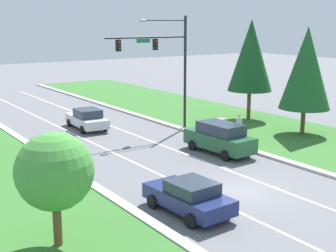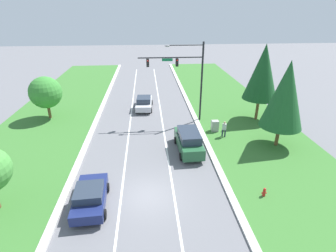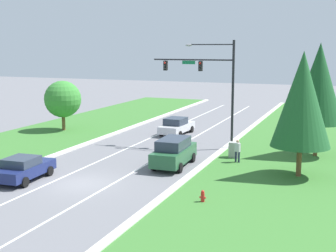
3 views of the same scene
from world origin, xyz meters
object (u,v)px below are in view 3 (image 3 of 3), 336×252
(pedestrian, at_px, (238,150))
(navy_sedan, at_px, (24,168))
(fire_hydrant, at_px, (203,197))
(conifer_far_right_tree, at_px, (319,84))
(silver_sedan, at_px, (176,126))
(utility_cabinet, at_px, (234,150))
(conifer_near_right_tree, at_px, (302,99))
(traffic_signal_mast, at_px, (211,78))
(forest_suv, at_px, (174,152))
(oak_near_left_tree, at_px, (63,99))

(pedestrian, bearing_deg, navy_sedan, 60.61)
(fire_hydrant, xyz_separation_m, conifer_far_right_tree, (4.69, 13.14, 5.12))
(silver_sedan, xyz_separation_m, utility_cabinet, (7.27, -7.40, -0.19))
(utility_cabinet, xyz_separation_m, conifer_near_right_tree, (4.96, -3.44, 4.31))
(utility_cabinet, distance_m, fire_hydrant, 10.41)
(conifer_far_right_tree, bearing_deg, traffic_signal_mast, 177.38)
(forest_suv, distance_m, conifer_near_right_tree, 9.16)
(traffic_signal_mast, height_order, utility_cabinet, traffic_signal_mast)
(silver_sedan, bearing_deg, conifer_far_right_tree, -16.96)
(fire_hydrant, relative_size, conifer_far_right_tree, 0.08)
(silver_sedan, height_order, pedestrian, pedestrian)
(utility_cabinet, relative_size, fire_hydrant, 1.73)
(fire_hydrant, distance_m, conifer_near_right_tree, 9.28)
(pedestrian, height_order, conifer_near_right_tree, conifer_near_right_tree)
(forest_suv, bearing_deg, conifer_far_right_tree, 34.10)
(silver_sedan, distance_m, pedestrian, 11.74)
(traffic_signal_mast, bearing_deg, navy_sedan, -120.41)
(pedestrian, height_order, fire_hydrant, pedestrian)
(utility_cabinet, distance_m, conifer_near_right_tree, 7.42)
(navy_sedan, relative_size, silver_sedan, 0.91)
(traffic_signal_mast, xyz_separation_m, forest_suv, (-0.54, -6.88, -4.65))
(traffic_signal_mast, relative_size, pedestrian, 5.10)
(silver_sedan, distance_m, fire_hydrant, 19.53)
(silver_sedan, bearing_deg, fire_hydrant, -62.58)
(pedestrian, relative_size, fire_hydrant, 2.41)
(navy_sedan, bearing_deg, forest_suv, 38.62)
(navy_sedan, height_order, pedestrian, pedestrian)
(conifer_near_right_tree, xyz_separation_m, oak_near_left_tree, (-23.08, 8.52, -1.81))
(forest_suv, bearing_deg, traffic_signal_mast, 83.26)
(forest_suv, distance_m, fire_hydrant, 7.85)
(fire_hydrant, xyz_separation_m, oak_near_left_tree, (-18.94, 15.45, 2.76))
(forest_suv, relative_size, utility_cabinet, 4.11)
(oak_near_left_tree, xyz_separation_m, conifer_far_right_tree, (23.63, -2.31, 2.35))
(pedestrian, bearing_deg, oak_near_left_tree, 3.08)
(conifer_near_right_tree, relative_size, oak_near_left_tree, 1.61)
(navy_sedan, xyz_separation_m, forest_suv, (7.36, 6.57, 0.25))
(navy_sedan, bearing_deg, conifer_far_right_tree, 35.80)
(fire_hydrant, bearing_deg, forest_suv, 121.93)
(traffic_signal_mast, bearing_deg, pedestrian, -53.37)
(navy_sedan, xyz_separation_m, pedestrian, (11.25, 8.96, 0.18))
(oak_near_left_tree, bearing_deg, forest_suv, -30.77)
(utility_cabinet, relative_size, oak_near_left_tree, 0.25)
(fire_hydrant, bearing_deg, oak_near_left_tree, 140.79)
(pedestrian, bearing_deg, utility_cabinet, -45.28)
(navy_sedan, distance_m, fire_hydrant, 11.51)
(navy_sedan, distance_m, forest_suv, 9.88)
(conifer_far_right_tree, bearing_deg, navy_sedan, -141.07)
(pedestrian, distance_m, fire_hydrant, 9.05)
(oak_near_left_tree, bearing_deg, conifer_near_right_tree, -20.26)
(silver_sedan, bearing_deg, utility_cabinet, -42.57)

